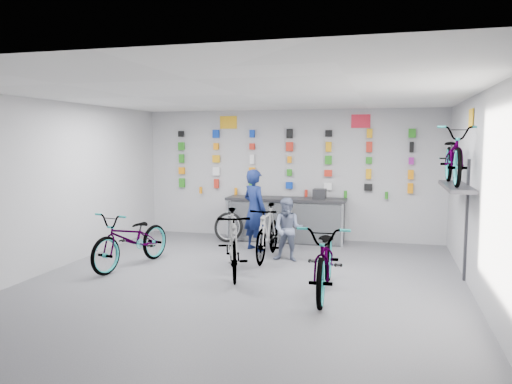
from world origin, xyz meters
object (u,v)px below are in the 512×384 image
(bike_center, at_px, (233,243))
(clerk, at_px, (255,210))
(customer, at_px, (288,230))
(bike_left, at_px, (132,239))
(counter, at_px, (286,220))
(bike_right, at_px, (326,258))
(bike_service, at_px, (267,232))

(bike_center, height_order, clerk, clerk)
(customer, bearing_deg, bike_center, -117.62)
(bike_left, height_order, customer, customer)
(counter, relative_size, bike_left, 1.36)
(counter, xyz_separation_m, clerk, (-0.46, -1.03, 0.36))
(bike_right, height_order, customer, customer)
(counter, xyz_separation_m, bike_center, (-0.30, -3.03, 0.08))
(counter, height_order, bike_service, bike_service)
(bike_left, bearing_deg, counter, 64.96)
(bike_service, bearing_deg, bike_left, -152.58)
(customer, bearing_deg, bike_left, -154.30)
(counter, distance_m, bike_service, 1.76)
(bike_right, distance_m, customer, 2.10)
(bike_left, bearing_deg, bike_center, 9.91)
(counter, bearing_deg, clerk, -113.88)
(bike_center, xyz_separation_m, customer, (0.71, 1.24, 0.04))
(bike_left, height_order, bike_service, bike_service)
(bike_left, bearing_deg, bike_right, 1.09)
(counter, height_order, bike_left, bike_left)
(bike_left, distance_m, customer, 2.90)
(counter, height_order, bike_right, bike_right)
(bike_center, bearing_deg, clerk, 74.79)
(bike_left, xyz_separation_m, customer, (2.66, 1.16, 0.09))
(bike_center, bearing_deg, bike_service, 57.18)
(counter, xyz_separation_m, bike_left, (-2.25, -2.95, 0.03))
(bike_center, relative_size, bike_right, 0.89)
(bike_service, xyz_separation_m, customer, (0.41, -0.03, 0.07))
(clerk, height_order, customer, clerk)
(clerk, bearing_deg, counter, -78.95)
(bike_right, distance_m, clerk, 3.21)
(bike_service, relative_size, clerk, 1.04)
(bike_center, height_order, bike_right, bike_center)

